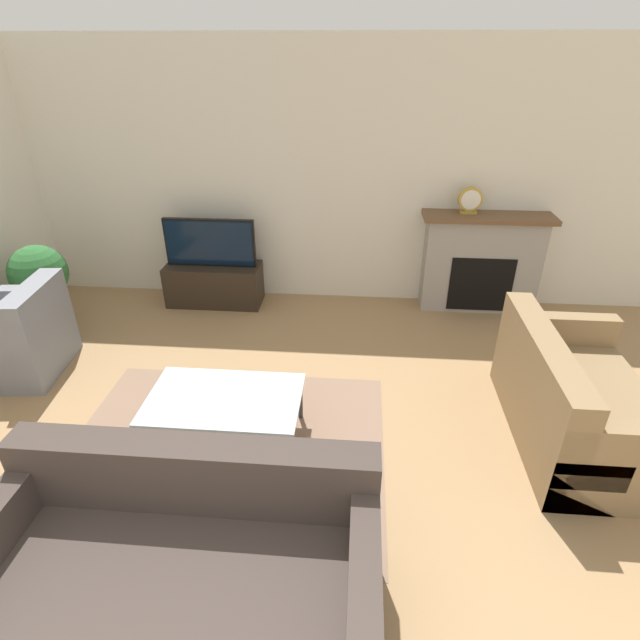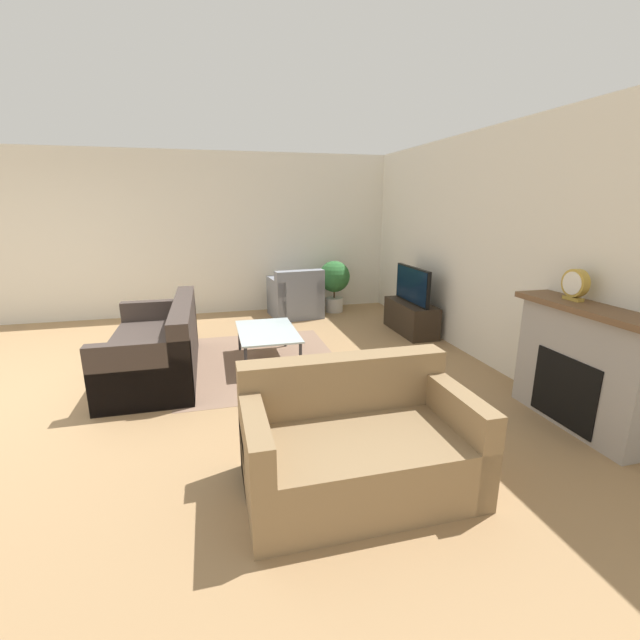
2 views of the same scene
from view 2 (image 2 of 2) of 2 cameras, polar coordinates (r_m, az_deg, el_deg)
ground_plane at (r=5.38m, az=-34.84°, el=-7.88°), size 20.00×20.00×0.00m
wall_back at (r=5.65m, az=19.92°, el=9.16°), size 8.84×0.06×2.70m
wall_left at (r=7.65m, az=-10.14°, el=11.17°), size 0.06×8.07×2.70m
area_rug at (r=5.28m, az=-8.00°, el=-5.51°), size 2.29×1.89×0.00m
fireplace at (r=4.22m, az=31.63°, el=-5.05°), size 1.33×0.37×1.06m
tv_stand at (r=6.50m, az=12.00°, el=0.35°), size 1.04×0.42×0.46m
tv at (r=6.39m, az=12.22°, el=4.59°), size 0.98×0.06×0.52m
couch_sectional at (r=5.10m, az=-20.80°, el=-3.72°), size 1.91×0.90×0.82m
couch_loveseat at (r=3.00m, az=4.87°, el=-16.35°), size 0.90×1.50×0.82m
armchair_by_window at (r=7.26m, az=-3.26°, el=2.83°), size 0.83×0.88×0.82m
coffee_table at (r=5.18m, az=-7.06°, el=-1.74°), size 1.09×0.69×0.39m
potted_plant at (r=7.53m, az=1.92°, el=5.33°), size 0.54×0.54×0.90m
mantel_clock at (r=4.21m, az=30.88°, el=4.11°), size 0.24×0.07×0.27m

